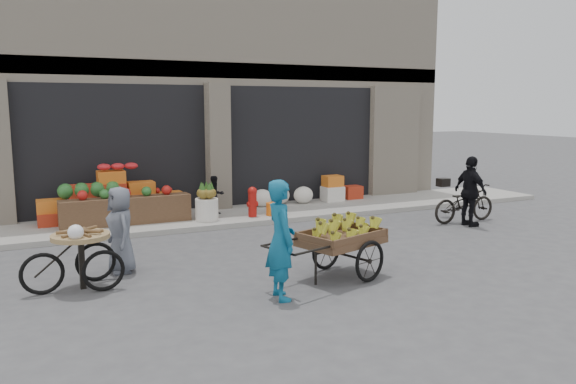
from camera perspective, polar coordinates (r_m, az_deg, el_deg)
name	(u,v)px	position (r m, az deg, el deg)	size (l,w,h in m)	color
ground	(309,260)	(10.01, 2.10, -6.90)	(80.00, 80.00, 0.00)	#424244
sidewalk	(231,216)	(13.67, -5.84, -2.46)	(18.00, 2.20, 0.12)	gray
building	(184,83)	(17.19, -10.48, 10.80)	(14.00, 6.45, 7.00)	beige
fruit_display	(122,197)	(13.24, -16.47, -0.45)	(3.10, 1.12, 1.24)	#AC2D18
pineapple_bin	(207,209)	(12.92, -8.25, -1.76)	(0.52, 0.52, 0.50)	silver
fire_hydrant	(252,201)	(13.21, -3.64, -0.87)	(0.22, 0.22, 0.71)	#A5140F
orange_bucket	(273,209)	(13.39, -1.56, -1.74)	(0.32, 0.32, 0.30)	orange
right_bay_goods	(314,192)	(15.20, 2.71, 0.03)	(3.35, 0.60, 0.70)	silver
seated_person	(215,195)	(13.57, -7.40, -0.32)	(0.45, 0.35, 0.93)	black
banana_cart	(339,236)	(8.87, 5.25, -4.51)	(2.36, 1.47, 0.92)	brown
vendor_woman	(281,240)	(7.85, -0.75, -4.87)	(0.62, 0.41, 1.70)	#115B82
tricycle_cart	(81,252)	(8.87, -20.31, -5.71)	(1.44, 0.90, 0.95)	#9E7F51
vendor_grey	(121,230)	(9.52, -16.64, -3.70)	(0.69, 0.45, 1.41)	slate
bicycle	(464,203)	(13.77, 17.45, -1.08)	(0.60, 1.72, 0.90)	black
cyclist	(471,191)	(13.30, 18.05, 0.06)	(0.93, 0.39, 1.59)	black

